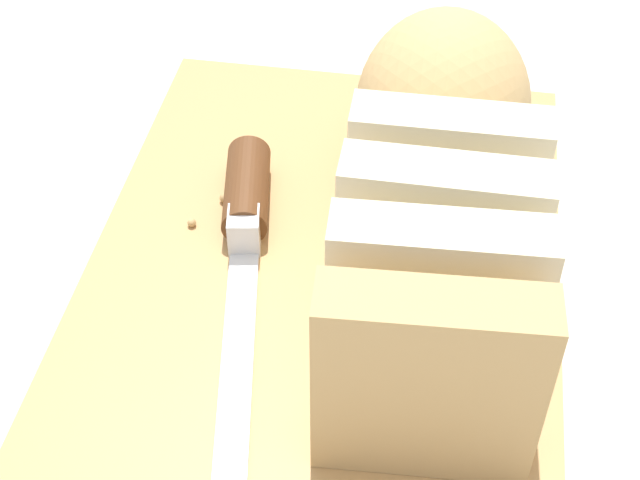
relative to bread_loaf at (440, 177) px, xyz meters
name	(u,v)px	position (x,y,z in m)	size (l,w,h in m)	color
ground_plane	(320,304)	(0.03, -0.06, -0.07)	(3.00, 3.00, 0.00)	beige
cutting_board	(320,291)	(0.03, -0.06, -0.06)	(0.39, 0.26, 0.02)	tan
bread_loaf	(440,177)	(0.00, 0.00, 0.00)	(0.28, 0.10, 0.11)	tan
bread_knife	(245,225)	(0.01, -0.11, -0.04)	(0.28, 0.06, 0.03)	silver
crumb_near_knife	(435,270)	(0.02, 0.00, -0.05)	(0.01, 0.01, 0.01)	tan
crumb_near_loaf	(225,198)	(-0.02, -0.12, -0.05)	(0.01, 0.01, 0.01)	tan
crumb_stray_left	(318,275)	(0.03, -0.06, -0.05)	(0.01, 0.01, 0.01)	tan
crumb_stray_right	(192,223)	(0.00, -0.14, -0.05)	(0.00, 0.00, 0.00)	tan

